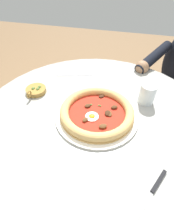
{
  "coord_description": "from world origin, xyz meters",
  "views": [
    {
      "loc": [
        0.47,
        0.08,
        1.22
      ],
      "look_at": [
        0.0,
        -0.04,
        0.75
      ],
      "focal_mm": 28.25,
      "sensor_mm": 36.0,
      "label": 1
    }
  ],
  "objects_px": {
    "fork_utensil": "(74,75)",
    "water_glass": "(147,95)",
    "dining_table": "(95,141)",
    "steak_knife": "(154,189)",
    "olive_pan": "(36,90)",
    "pizza_on_plate": "(96,113)"
  },
  "relations": [
    {
      "from": "water_glass",
      "to": "steak_knife",
      "type": "height_order",
      "value": "water_glass"
    },
    {
      "from": "dining_table",
      "to": "pizza_on_plate",
      "type": "relative_size",
      "value": 2.99
    },
    {
      "from": "steak_knife",
      "to": "olive_pan",
      "type": "relative_size",
      "value": 1.6
    },
    {
      "from": "steak_knife",
      "to": "olive_pan",
      "type": "distance_m",
      "value": 0.61
    },
    {
      "from": "pizza_on_plate",
      "to": "water_glass",
      "type": "xyz_separation_m",
      "value": [
        -0.14,
        0.19,
        0.02
      ]
    },
    {
      "from": "steak_knife",
      "to": "olive_pan",
      "type": "bearing_deg",
      "value": -122.62
    },
    {
      "from": "dining_table",
      "to": "steak_knife",
      "type": "distance_m",
      "value": 0.35
    },
    {
      "from": "water_glass",
      "to": "fork_utensil",
      "type": "height_order",
      "value": "water_glass"
    },
    {
      "from": "water_glass",
      "to": "steak_knife",
      "type": "relative_size",
      "value": 0.46
    },
    {
      "from": "steak_knife",
      "to": "fork_utensil",
      "type": "relative_size",
      "value": 1.0
    },
    {
      "from": "fork_utensil",
      "to": "steak_knife",
      "type": "bearing_deg",
      "value": 37.42
    },
    {
      "from": "olive_pan",
      "to": "fork_utensil",
      "type": "bearing_deg",
      "value": 144.34
    },
    {
      "from": "pizza_on_plate",
      "to": "steak_knife",
      "type": "height_order",
      "value": "pizza_on_plate"
    },
    {
      "from": "pizza_on_plate",
      "to": "fork_utensil",
      "type": "xyz_separation_m",
      "value": [
        -0.26,
        -0.17,
        -0.02
      ]
    },
    {
      "from": "dining_table",
      "to": "pizza_on_plate",
      "type": "xyz_separation_m",
      "value": [
        -0.01,
        -0.0,
        0.17
      ]
    },
    {
      "from": "steak_knife",
      "to": "olive_pan",
      "type": "xyz_separation_m",
      "value": [
        -0.33,
        -0.51,
        0.01
      ]
    },
    {
      "from": "dining_table",
      "to": "steak_knife",
      "type": "bearing_deg",
      "value": 42.52
    },
    {
      "from": "pizza_on_plate",
      "to": "steak_knife",
      "type": "xyz_separation_m",
      "value": [
        0.24,
        0.21,
        -0.02
      ]
    },
    {
      "from": "olive_pan",
      "to": "dining_table",
      "type": "bearing_deg",
      "value": 72.22
    },
    {
      "from": "fork_utensil",
      "to": "water_glass",
      "type": "bearing_deg",
      "value": 70.88
    },
    {
      "from": "dining_table",
      "to": "fork_utensil",
      "type": "height_order",
      "value": "fork_utensil"
    },
    {
      "from": "dining_table",
      "to": "pizza_on_plate",
      "type": "height_order",
      "value": "pizza_on_plate"
    }
  ]
}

